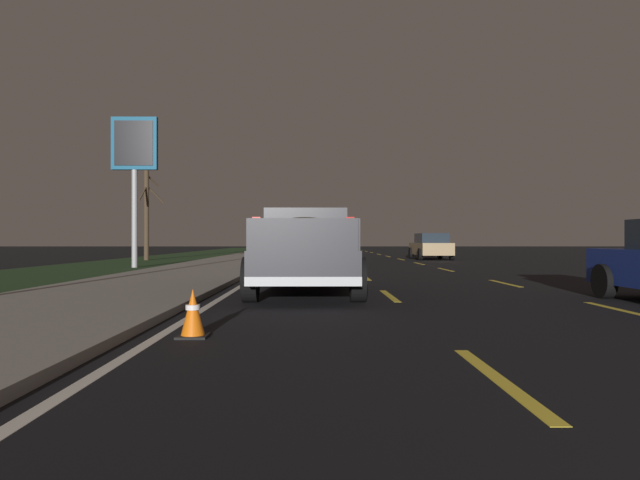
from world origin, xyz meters
The scene contains 9 objects.
ground centered at (27.00, 0.00, 0.00)m, with size 144.00×144.00×0.00m, color black.
sidewalk_shoulder centered at (27.00, 7.45, 0.06)m, with size 108.00×4.00×0.12m, color gray.
grass_verge centered at (27.00, 12.45, 0.00)m, with size 108.00×6.00×0.01m, color #1E3819.
lane_markings centered at (30.51, 3.03, 0.00)m, with size 108.64×7.04×0.01m.
pickup_truck centered at (11.90, 3.50, 0.98)m, with size 5.43×2.30×1.87m.
sedan_tan centered at (32.79, -3.53, 0.78)m, with size 4.41×2.04×1.54m.
gas_price_sign centered at (23.09, 10.87, 4.69)m, with size 0.27×1.90×6.29m.
bare_tree_far centered at (31.61, 12.93, 2.76)m, with size 2.08×0.99×5.29m.
traffic_cone_near centered at (6.28, 4.73, 0.28)m, with size 0.36×0.36×0.58m.
Camera 1 is at (-0.38, 3.26, 1.16)m, focal length 31.49 mm.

